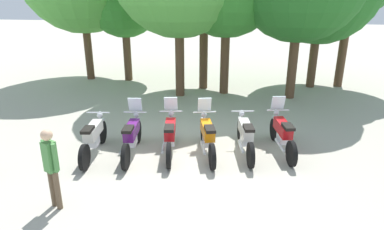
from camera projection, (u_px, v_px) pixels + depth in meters
ground_plane at (189, 153)px, 9.08m from camera, size 80.00×80.00×0.00m
motorcycle_0 at (93, 137)px, 8.84m from camera, size 0.62×2.18×0.99m
motorcycle_1 at (132, 136)px, 8.88m from camera, size 0.62×2.19×1.37m
motorcycle_2 at (170, 135)px, 8.94m from camera, size 0.64×2.18×1.37m
motorcycle_3 at (207, 136)px, 8.89m from camera, size 0.79×2.14×1.37m
motorcycle_4 at (245, 135)px, 8.95m from camera, size 0.66×2.17×0.99m
motorcycle_5 at (282, 133)px, 9.04m from camera, size 0.69×2.17×1.37m
person_0 at (51, 163)px, 6.50m from camera, size 0.39×0.29×1.67m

